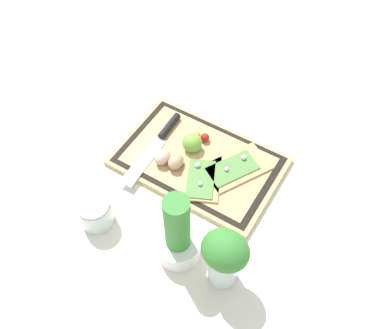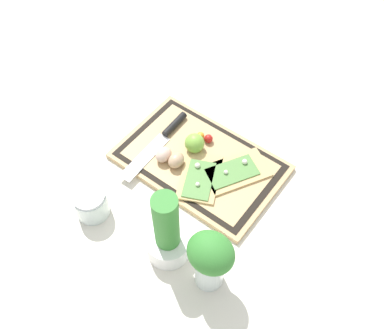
{
  "view_description": "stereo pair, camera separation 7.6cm",
  "coord_description": "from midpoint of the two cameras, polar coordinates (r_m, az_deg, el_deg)",
  "views": [
    {
      "loc": [
        -0.39,
        0.68,
        1.08
      ],
      "look_at": [
        0.0,
        0.04,
        0.04
      ],
      "focal_mm": 42.0,
      "sensor_mm": 36.0,
      "label": 1
    },
    {
      "loc": [
        -0.46,
        0.64,
        1.08
      ],
      "look_at": [
        0.0,
        0.04,
        0.04
      ],
      "focal_mm": 42.0,
      "sensor_mm": 36.0,
      "label": 2
    }
  ],
  "objects": [
    {
      "name": "egg_pink",
      "position": [
        1.3,
        -1.95,
        1.2
      ],
      "size": [
        0.04,
        0.05,
        0.04
      ],
      "primitive_type": "ellipsoid",
      "color": "beige",
      "rests_on": "cutting_board"
    },
    {
      "name": "sauce_jar",
      "position": [
        1.23,
        -10.93,
        -5.08
      ],
      "size": [
        0.09,
        0.09,
        0.09
      ],
      "color": "silver",
      "rests_on": "ground_plane"
    },
    {
      "name": "cherry_tomato_red",
      "position": [
        1.35,
        3.72,
        3.23
      ],
      "size": [
        0.03,
        0.03,
        0.03
      ],
      "primitive_type": "sphere",
      "color": "red",
      "rests_on": "cutting_board"
    },
    {
      "name": "pizza_slice_near",
      "position": [
        1.3,
        7.23,
        -0.92
      ],
      "size": [
        0.18,
        0.21,
        0.02
      ],
      "color": "tan",
      "rests_on": "cutting_board"
    },
    {
      "name": "ground_plane",
      "position": [
        1.33,
        2.63,
        0.06
      ],
      "size": [
        6.0,
        6.0,
        0.0
      ],
      "primitive_type": "plane",
      "color": "silver"
    },
    {
      "name": "pizza_slice_far",
      "position": [
        1.28,
        2.7,
        -1.71
      ],
      "size": [
        0.17,
        0.2,
        0.02
      ],
      "color": "tan",
      "rests_on": "cutting_board"
    },
    {
      "name": "cherry_tomato_yellow",
      "position": [
        1.36,
        2.7,
        3.59
      ],
      "size": [
        0.02,
        0.02,
        0.02
      ],
      "primitive_type": "sphere",
      "color": "gold",
      "rests_on": "cutting_board"
    },
    {
      "name": "knife",
      "position": [
        1.37,
        -1.81,
        3.76
      ],
      "size": [
        0.05,
        0.29,
        0.02
      ],
      "color": "silver",
      "rests_on": "cutting_board"
    },
    {
      "name": "herb_pot",
      "position": [
        1.11,
        -1.15,
        -9.05
      ],
      "size": [
        0.11,
        0.11,
        0.25
      ],
      "color": "white",
      "rests_on": "ground_plane"
    },
    {
      "name": "herb_glass",
      "position": [
        1.06,
        4.46,
        -11.96
      ],
      "size": [
        0.11,
        0.1,
        0.2
      ],
      "color": "silver",
      "rests_on": "ground_plane"
    },
    {
      "name": "lime",
      "position": [
        1.32,
        1.99,
        2.67
      ],
      "size": [
        0.06,
        0.06,
        0.06
      ],
      "primitive_type": "sphere",
      "color": "#7FB742",
      "rests_on": "cutting_board"
    },
    {
      "name": "egg_brown",
      "position": [
        1.29,
        -0.33,
        0.47
      ],
      "size": [
        0.04,
        0.05,
        0.04
      ],
      "primitive_type": "ellipsoid",
      "color": "tan",
      "rests_on": "cutting_board"
    },
    {
      "name": "cutting_board",
      "position": [
        1.33,
        2.65,
        0.3
      ],
      "size": [
        0.47,
        0.3,
        0.02
      ],
      "color": "tan",
      "rests_on": "ground_plane"
    }
  ]
}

